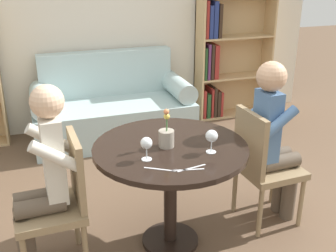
# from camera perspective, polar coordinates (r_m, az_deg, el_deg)

# --- Properties ---
(ground_plane) EXTENTS (16.00, 16.00, 0.00)m
(ground_plane) POSITION_cam_1_polar(r_m,az_deg,el_deg) (3.13, 0.30, -15.36)
(ground_plane) COLOR brown
(back_wall) EXTENTS (5.20, 0.05, 2.70)m
(back_wall) POSITION_cam_1_polar(r_m,az_deg,el_deg) (4.87, -9.19, 15.33)
(back_wall) COLOR silver
(back_wall) RESTS_ON ground_plane
(round_table) EXTENTS (1.02, 1.02, 0.76)m
(round_table) POSITION_cam_1_polar(r_m,az_deg,el_deg) (2.79, 0.33, -5.23)
(round_table) COLOR black
(round_table) RESTS_ON ground_plane
(couch) EXTENTS (1.71, 0.80, 0.92)m
(couch) POSITION_cam_1_polar(r_m,az_deg,el_deg) (4.70, -7.54, 2.11)
(couch) COLOR #A8C1C1
(couch) RESTS_ON ground_plane
(bookshelf_right) EXTENTS (0.94, 0.28, 1.50)m
(bookshelf_right) POSITION_cam_1_polar(r_m,az_deg,el_deg) (5.27, 7.52, 9.04)
(bookshelf_right) COLOR tan
(bookshelf_right) RESTS_ON ground_plane
(chair_left) EXTENTS (0.44, 0.44, 0.90)m
(chair_left) POSITION_cam_1_polar(r_m,az_deg,el_deg) (2.75, -14.40, -9.53)
(chair_left) COLOR #937A56
(chair_left) RESTS_ON ground_plane
(chair_right) EXTENTS (0.44, 0.44, 0.90)m
(chair_right) POSITION_cam_1_polar(r_m,az_deg,el_deg) (3.17, 12.63, -4.87)
(chair_right) COLOR #937A56
(chair_right) RESTS_ON ground_plane
(person_left) EXTENTS (0.43, 0.35, 1.24)m
(person_left) POSITION_cam_1_polar(r_m,az_deg,el_deg) (2.66, -16.65, -6.91)
(person_left) COLOR brown
(person_left) RESTS_ON ground_plane
(person_right) EXTENTS (0.43, 0.36, 1.25)m
(person_right) POSITION_cam_1_polar(r_m,az_deg,el_deg) (3.14, 14.19, -1.66)
(person_right) COLOR brown
(person_right) RESTS_ON ground_plane
(wine_glass_left) EXTENTS (0.07, 0.07, 0.15)m
(wine_glass_left) POSITION_cam_1_polar(r_m,az_deg,el_deg) (2.52, -2.94, -2.45)
(wine_glass_left) COLOR white
(wine_glass_left) RESTS_ON round_table
(wine_glass_right) EXTENTS (0.08, 0.08, 0.15)m
(wine_glass_right) POSITION_cam_1_polar(r_m,az_deg,el_deg) (2.62, 5.93, -1.43)
(wine_glass_right) COLOR white
(wine_glass_right) RESTS_ON round_table
(flower_vase) EXTENTS (0.10, 0.10, 0.26)m
(flower_vase) POSITION_cam_1_polar(r_m,az_deg,el_deg) (2.69, -0.19, -1.39)
(flower_vase) COLOR #9E9384
(flower_vase) RESTS_ON round_table
(knife_left_setting) EXTENTS (0.19, 0.05, 0.00)m
(knife_left_setting) POSITION_cam_1_polar(r_m,az_deg,el_deg) (2.44, 2.73, -5.93)
(knife_left_setting) COLOR silver
(knife_left_setting) RESTS_ON round_table
(fork_left_setting) EXTENTS (0.17, 0.11, 0.00)m
(fork_left_setting) POSITION_cam_1_polar(r_m,az_deg,el_deg) (2.44, -1.11, -5.88)
(fork_left_setting) COLOR silver
(fork_left_setting) RESTS_ON round_table
(knife_right_setting) EXTENTS (0.19, 0.04, 0.00)m
(knife_right_setting) POSITION_cam_1_polar(r_m,az_deg,el_deg) (2.46, 3.21, -5.71)
(knife_right_setting) COLOR silver
(knife_right_setting) RESTS_ON round_table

